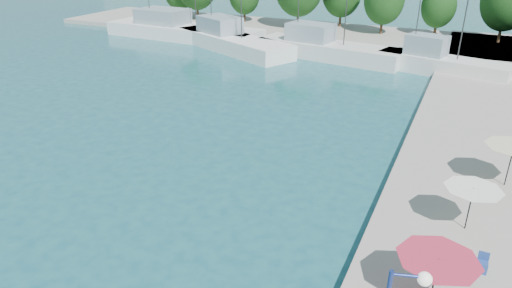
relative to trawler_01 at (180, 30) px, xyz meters
The scene contains 11 objects.
quay_far 22.89m from the trawler_01, 26.25° to the left, with size 90.00×16.00×0.60m, color #A29D93.
trawler_01 is the anchor object (origin of this frame).
trawler_02 10.40m from the trawler_01, 18.54° to the right, with size 18.61×12.20×10.20m.
trawler_03 22.20m from the trawler_01, ahead, with size 17.68×7.04×10.20m.
trawler_04 35.00m from the trawler_01, ahead, with size 13.53×6.52×10.20m.
tree_07 35.48m from the trawler_01, 23.02° to the left, with size 4.57×4.57×6.76m.
tree_08 42.64m from the trawler_01, 17.49° to the left, with size 6.12×6.12×9.05m.
umbrella_pink 54.66m from the trawler_01, 46.31° to the right, with size 2.98×2.98×2.11m.
umbrella_white 51.32m from the trawler_01, 41.05° to the right, with size 2.59×2.59×2.15m.
cafe_table_02 53.34m from the trawler_01, 43.43° to the right, with size 1.82×0.70×0.76m.
cafe_table_03 49.21m from the trawler_01, 37.82° to the right, with size 1.82×0.70×0.76m.
Camera 1 is at (8.95, 2.91, 13.07)m, focal length 32.00 mm.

